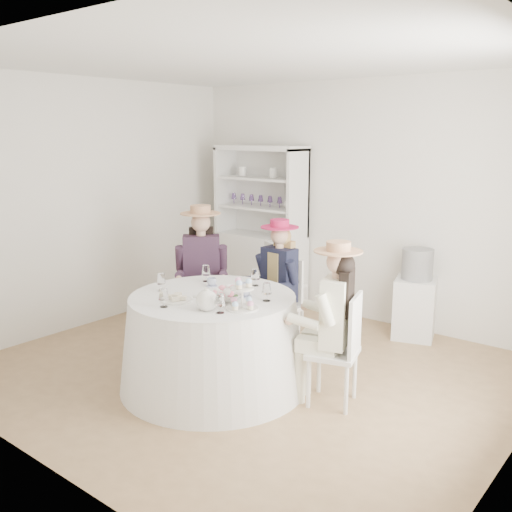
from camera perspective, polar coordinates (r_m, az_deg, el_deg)
The scene contains 22 objects.
ground at distance 5.29m, azimuth -0.69°, elevation -11.36°, with size 4.50×4.50×0.00m, color olive.
ceiling at distance 4.88m, azimuth -0.78°, elevation 19.08°, with size 4.50×4.50×0.00m, color white.
wall_back at distance 6.56m, azimuth 10.48°, elevation 5.34°, with size 4.50×4.50×0.00m, color white.
wall_front at distance 3.62m, azimuth -21.26°, elevation -0.91°, with size 4.50×4.50×0.00m, color white.
wall_left at distance 6.56m, azimuth -16.17°, elevation 5.05°, with size 4.50×4.50×0.00m, color white.
tea_table at distance 4.88m, azimuth -4.29°, elevation -8.48°, with size 1.58×1.58×0.79m.
hutch at distance 7.15m, azimuth 0.55°, elevation 0.81°, with size 1.28×0.76×1.96m.
side_table at distance 6.21m, azimuth 15.58°, elevation -5.07°, with size 0.41×0.41×0.63m, color silver.
hatbox at distance 6.09m, azimuth 15.84°, elevation -0.79°, with size 0.32×0.32×0.32m, color black.
guest_left at distance 5.73m, azimuth -5.46°, elevation -1.11°, with size 0.60×0.60×1.42m.
guest_mid at distance 5.57m, azimuth 2.21°, elevation -2.11°, with size 0.48×0.50×1.30m.
guest_right at distance 4.48m, azimuth 7.76°, elevation -5.77°, with size 0.54×0.50×1.32m.
spare_chair at distance 6.51m, azimuth 2.41°, elevation -2.29°, with size 0.50×0.50×0.90m.
teacup_a at distance 5.02m, azimuth -4.44°, elevation -2.69°, with size 0.08×0.08×0.07m, color white.
teacup_b at distance 4.89m, azimuth -1.28°, elevation -3.10°, with size 0.06×0.06×0.06m, color white.
teacup_c at distance 4.70m, azimuth -1.09°, elevation -3.66°, with size 0.09×0.09×0.07m, color white.
flower_bowl at distance 4.58m, azimuth -2.76°, elevation -4.24°, with size 0.21×0.21×0.05m, color white.
flower_arrangement at distance 4.53m, azimuth -3.18°, elevation -3.72°, with size 0.17×0.16×0.06m.
table_teapot at distance 4.36m, azimuth -4.92°, elevation -4.45°, with size 0.24×0.17×0.18m.
sandwich_plate at distance 4.63m, azimuth -7.95°, elevation -4.30°, with size 0.25×0.25×0.06m.
cupcake_stand at distance 4.37m, azimuth -1.40°, elevation -4.26°, with size 0.25×0.25×0.23m.
stemware_set at distance 4.73m, azimuth -4.39°, elevation -3.10°, with size 0.97×1.01×0.15m.
Camera 1 is at (3.08, -3.74, 2.13)m, focal length 40.00 mm.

